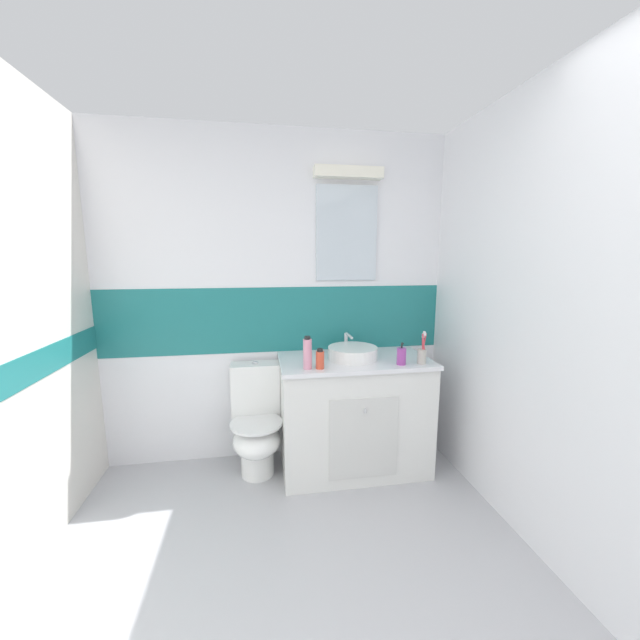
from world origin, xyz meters
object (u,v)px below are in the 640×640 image
object	(u,v)px
sink_basin	(353,352)
toilet	(257,424)
soap_dispenser	(401,356)
shampoo_bottle_tall	(307,353)
toothbrush_cup	(422,354)
lotion_bottle_short	(320,359)

from	to	relation	value
sink_basin	toilet	bearing A→B (deg)	174.83
soap_dispenser	shampoo_bottle_tall	world-z (taller)	shampoo_bottle_tall
sink_basin	toilet	size ratio (longest dim) A/B	0.49
toilet	shampoo_bottle_tall	xyz separation A→B (m)	(0.35, -0.25, 0.58)
toothbrush_cup	soap_dispenser	world-z (taller)	toothbrush_cup
shampoo_bottle_tall	lotion_bottle_short	distance (m)	0.09
toilet	soap_dispenser	xyz separation A→B (m)	(0.99, -0.26, 0.54)
lotion_bottle_short	shampoo_bottle_tall	bearing A→B (deg)	173.00
soap_dispenser	shampoo_bottle_tall	xyz separation A→B (m)	(-0.65, 0.01, 0.05)
toilet	lotion_bottle_short	distance (m)	0.74
sink_basin	toothbrush_cup	size ratio (longest dim) A/B	1.76
toilet	soap_dispenser	bearing A→B (deg)	-14.71
soap_dispenser	shampoo_bottle_tall	distance (m)	0.65
sink_basin	toothbrush_cup	distance (m)	0.48
sink_basin	toothbrush_cup	bearing A→B (deg)	-24.02
toothbrush_cup	lotion_bottle_short	bearing A→B (deg)	179.99
toilet	lotion_bottle_short	world-z (taller)	lotion_bottle_short
sink_basin	soap_dispenser	bearing A→B (deg)	-33.96
toothbrush_cup	soap_dispenser	bearing A→B (deg)	-179.85
sink_basin	soap_dispenser	size ratio (longest dim) A/B	2.55
toothbrush_cup	shampoo_bottle_tall	bearing A→B (deg)	179.27
soap_dispenser	shampoo_bottle_tall	size ratio (longest dim) A/B	0.71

